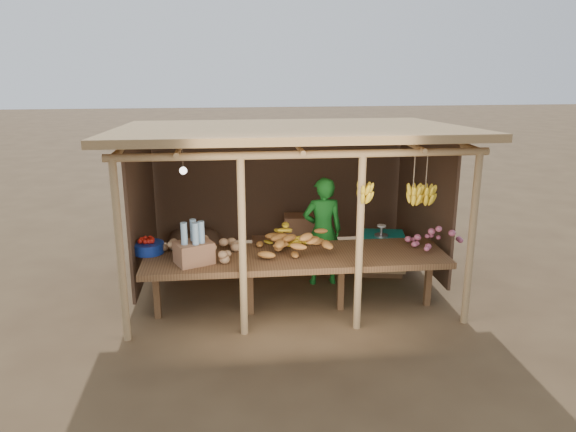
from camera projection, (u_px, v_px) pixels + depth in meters
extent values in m
plane|color=brown|center=(288.00, 283.00, 8.38)|extent=(60.00, 60.00, 0.00)
cylinder|color=tan|center=(120.00, 253.00, 6.43)|extent=(0.09, 0.09, 2.20)
cylinder|color=tan|center=(472.00, 240.00, 6.86)|extent=(0.09, 0.09, 2.20)
cylinder|color=tan|center=(152.00, 192.00, 9.29)|extent=(0.09, 0.09, 2.20)
cylinder|color=tan|center=(399.00, 186.00, 9.73)|extent=(0.09, 0.09, 2.20)
cylinder|color=tan|center=(242.00, 249.00, 6.57)|extent=(0.09, 0.09, 2.20)
cylinder|color=tan|center=(359.00, 244.00, 6.72)|extent=(0.09, 0.09, 2.20)
cylinder|color=tan|center=(302.00, 155.00, 6.34)|extent=(4.40, 0.09, 0.09)
cylinder|color=tan|center=(278.00, 124.00, 9.21)|extent=(4.40, 0.09, 0.09)
cube|color=#A47D4C|center=(288.00, 130.00, 7.75)|extent=(4.70, 3.50, 0.28)
cube|color=#4D3524|center=(279.00, 183.00, 9.46)|extent=(4.20, 0.04, 1.98)
cube|color=#4D3524|center=(142.00, 206.00, 8.02)|extent=(0.04, 2.40, 1.98)
cube|color=#4D3524|center=(424.00, 198.00, 8.46)|extent=(0.04, 2.40, 1.98)
cube|color=brown|center=(296.00, 258.00, 7.26)|extent=(3.90, 1.05, 0.08)
cube|color=brown|center=(157.00, 292.00, 7.19)|extent=(0.08, 0.08, 0.72)
cube|color=brown|center=(250.00, 288.00, 7.31)|extent=(0.08, 0.08, 0.72)
cube|color=brown|center=(341.00, 284.00, 7.44)|extent=(0.08, 0.08, 0.72)
cube|color=brown|center=(428.00, 280.00, 7.56)|extent=(0.08, 0.08, 0.72)
cylinder|color=navy|center=(149.00, 248.00, 7.30)|extent=(0.39, 0.39, 0.14)
cube|color=#916041|center=(194.00, 253.00, 6.92)|extent=(0.53, 0.49, 0.27)
imported|color=#197220|center=(323.00, 231.00, 8.20)|extent=(0.61, 0.42, 1.61)
cube|color=brown|center=(381.00, 255.00, 8.75)|extent=(0.69, 0.62, 0.56)
cube|color=#0D9693|center=(382.00, 236.00, 8.67)|extent=(0.77, 0.70, 0.06)
cube|color=#916041|center=(299.00, 249.00, 9.25)|extent=(0.50, 0.41, 0.38)
cube|color=#916041|center=(299.00, 227.00, 9.14)|extent=(0.50, 0.41, 0.38)
cube|color=#916041|center=(267.00, 250.00, 9.19)|extent=(0.50, 0.41, 0.38)
ellipsoid|color=#4D3524|center=(181.00, 245.00, 9.22)|extent=(0.48, 0.48, 0.65)
ellipsoid|color=#4D3524|center=(208.00, 244.00, 9.27)|extent=(0.48, 0.48, 0.65)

